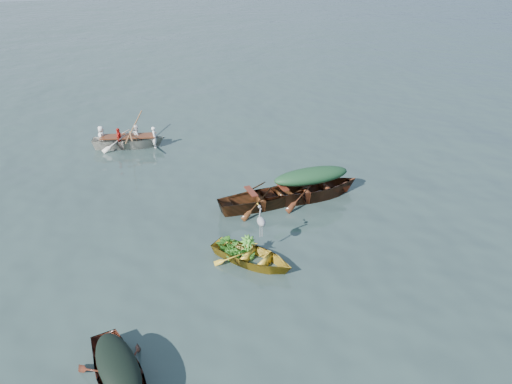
{
  "coord_description": "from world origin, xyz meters",
  "views": [
    {
      "loc": [
        -4.83,
        -10.18,
        7.83
      ],
      "look_at": [
        -0.65,
        3.56,
        0.5
      ],
      "focal_mm": 35.0,
      "sensor_mm": 36.0,
      "label": 1
    }
  ],
  "objects_px": {
    "green_tarp_boat": "(310,198)",
    "rowed_boat": "(129,147)",
    "open_wooden_boat": "(266,206)",
    "yellow_dinghy": "(252,263)",
    "heron": "(261,226)"
  },
  "relations": [
    {
      "from": "yellow_dinghy",
      "to": "green_tarp_boat",
      "type": "relative_size",
      "value": 0.62
    },
    {
      "from": "green_tarp_boat",
      "to": "heron",
      "type": "xyz_separation_m",
      "value": [
        -2.56,
        -2.63,
        0.86
      ]
    },
    {
      "from": "rowed_boat",
      "to": "heron",
      "type": "height_order",
      "value": "heron"
    },
    {
      "from": "rowed_boat",
      "to": "yellow_dinghy",
      "type": "bearing_deg",
      "value": -153.93
    },
    {
      "from": "green_tarp_boat",
      "to": "rowed_boat",
      "type": "xyz_separation_m",
      "value": [
        -5.5,
        6.48,
        0.0
      ]
    },
    {
      "from": "open_wooden_boat",
      "to": "rowed_boat",
      "type": "xyz_separation_m",
      "value": [
        -3.91,
        6.57,
        0.0
      ]
    },
    {
      "from": "yellow_dinghy",
      "to": "open_wooden_boat",
      "type": "height_order",
      "value": "open_wooden_boat"
    },
    {
      "from": "yellow_dinghy",
      "to": "rowed_boat",
      "type": "xyz_separation_m",
      "value": [
        -2.55,
        9.5,
        0.0
      ]
    },
    {
      "from": "green_tarp_boat",
      "to": "rowed_boat",
      "type": "height_order",
      "value": "green_tarp_boat"
    },
    {
      "from": "yellow_dinghy",
      "to": "rowed_boat",
      "type": "distance_m",
      "value": 9.84
    },
    {
      "from": "yellow_dinghy",
      "to": "open_wooden_boat",
      "type": "xyz_separation_m",
      "value": [
        1.36,
        2.94,
        0.0
      ]
    },
    {
      "from": "green_tarp_boat",
      "to": "open_wooden_boat",
      "type": "distance_m",
      "value": 1.59
    },
    {
      "from": "yellow_dinghy",
      "to": "green_tarp_boat",
      "type": "bearing_deg",
      "value": 4.65
    },
    {
      "from": "green_tarp_boat",
      "to": "rowed_boat",
      "type": "bearing_deg",
      "value": 37.07
    },
    {
      "from": "green_tarp_boat",
      "to": "rowed_boat",
      "type": "distance_m",
      "value": 8.49
    }
  ]
}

